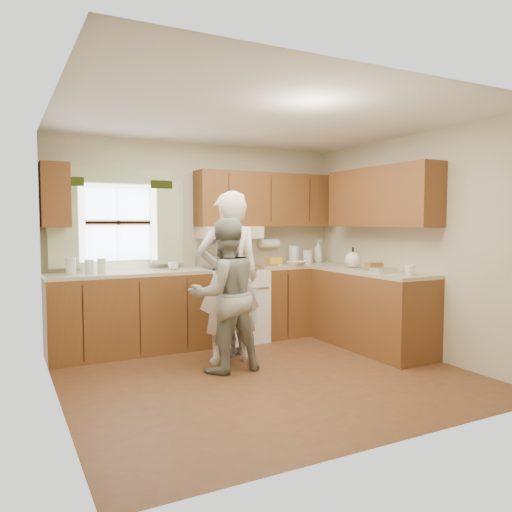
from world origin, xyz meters
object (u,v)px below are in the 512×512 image
woman_right (225,295)px  child (235,316)px  stove (232,304)px  woman_left (229,278)px

woman_right → child: size_ratio=1.72×
woman_right → child: woman_right is taller
stove → woman_left: bearing=-116.7°
woman_right → child: bearing=-127.1°
stove → child: bearing=-111.8°
woman_left → woman_right: bearing=67.7°
stove → child: (-0.26, -0.64, -0.02)m
stove → woman_right: 1.32m
woman_right → child: 0.68m
woman_left → child: bearing=-117.1°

